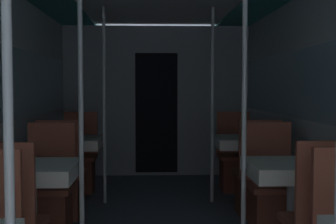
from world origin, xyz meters
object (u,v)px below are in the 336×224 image
(support_pole_right_1, at_px, (244,115))
(chair_right_far_2, at_px, (235,167))
(dining_table_left_2, at_px, (71,146))
(chair_left_near_2, at_px, (62,188))
(chair_left_far_1, at_px, (49,203))
(support_pole_right_2, at_px, (212,105))
(dining_table_right_2, at_px, (245,145))
(chair_left_far_2, at_px, (79,168))
(dining_table_left_1, at_px, (31,176))
(chair_right_near_2, at_px, (256,186))
(support_pole_left_1, at_px, (81,115))
(support_pole_left_0, at_px, (9,146))
(dining_table_right_1, at_px, (292,174))
(chair_right_far_1, at_px, (272,201))
(support_pole_left_2, at_px, (104,106))

(support_pole_right_1, xyz_separation_m, chair_right_far_2, (0.38, 2.43, -0.83))
(dining_table_left_2, relative_size, chair_left_near_2, 0.75)
(chair_left_far_1, xyz_separation_m, dining_table_left_2, (0.00, 1.23, 0.36))
(support_pole_right_1, height_order, support_pole_right_2, same)
(dining_table_right_2, bearing_deg, chair_left_far_1, -148.64)
(chair_left_far_2, xyz_separation_m, support_pole_right_2, (1.64, -0.60, 0.83))
(dining_table_left_2, distance_m, dining_table_right_2, 2.02)
(chair_left_near_2, height_order, dining_table_right_2, chair_left_near_2)
(chair_left_far_1, xyz_separation_m, chair_right_far_2, (2.02, 1.83, 0.00))
(dining_table_left_2, xyz_separation_m, chair_right_far_2, (2.02, 0.60, -0.36))
(chair_left_far_1, bearing_deg, dining_table_left_1, 90.00)
(dining_table_right_2, relative_size, chair_right_near_2, 0.75)
(support_pole_left_1, xyz_separation_m, chair_right_near_2, (1.64, 1.23, -0.83))
(support_pole_left_0, bearing_deg, dining_table_right_1, 48.18)
(support_pole_right_1, bearing_deg, chair_left_far_2, 123.99)
(support_pole_left_0, relative_size, dining_table_left_2, 2.97)
(dining_table_left_2, height_order, dining_table_right_2, same)
(support_pole_right_2, bearing_deg, chair_left_far_2, 159.92)
(dining_table_right_2, bearing_deg, support_pole_right_2, 180.00)
(support_pole_left_1, distance_m, chair_right_near_2, 2.21)
(support_pole_right_1, bearing_deg, chair_right_near_2, 72.69)
(dining_table_left_1, relative_size, chair_right_near_2, 0.75)
(chair_right_far_1, bearing_deg, support_pole_left_1, 20.08)
(dining_table_right_1, xyz_separation_m, chair_right_near_2, (0.00, 1.23, -0.36))
(support_pole_right_1, bearing_deg, support_pole_left_0, -124.41)
(dining_table_left_1, xyz_separation_m, chair_left_far_1, (0.00, 0.60, -0.36))
(dining_table_right_2, bearing_deg, chair_right_near_2, -90.00)
(chair_right_far_2, bearing_deg, chair_left_far_1, 42.16)
(support_pole_right_1, distance_m, dining_table_right_2, 1.93)
(support_pole_left_1, bearing_deg, dining_table_left_1, 180.00)
(support_pole_left_0, relative_size, support_pole_left_1, 1.00)
(dining_table_left_2, xyz_separation_m, dining_table_right_1, (2.02, -1.83, 0.00))
(chair_right_far_2, bearing_deg, chair_left_far_2, 0.00)
(chair_right_far_1, height_order, chair_right_far_2, same)
(support_pole_left_0, bearing_deg, support_pole_left_2, 90.00)
(dining_table_right_2, bearing_deg, dining_table_left_2, 180.00)
(support_pole_left_1, xyz_separation_m, dining_table_left_2, (-0.38, 1.83, -0.47))
(chair_left_far_1, distance_m, support_pole_right_2, 2.21)
(dining_table_left_2, bearing_deg, support_pole_left_0, -84.01)
(support_pole_left_2, distance_m, support_pole_right_1, 2.22)
(chair_left_far_1, bearing_deg, chair_right_far_1, -180.00)
(dining_table_right_1, relative_size, dining_table_right_2, 1.00)
(dining_table_left_2, relative_size, support_pole_right_1, 0.34)
(dining_table_left_2, xyz_separation_m, dining_table_right_2, (2.02, 0.00, 0.00))
(dining_table_left_2, height_order, chair_right_near_2, chair_right_near_2)
(dining_table_right_1, height_order, dining_table_right_2, same)
(dining_table_right_2, height_order, chair_right_far_2, chair_right_far_2)
(dining_table_right_1, relative_size, support_pole_right_1, 0.34)
(dining_table_left_2, distance_m, chair_right_far_1, 2.39)
(support_pole_left_2, bearing_deg, dining_table_left_1, -101.84)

